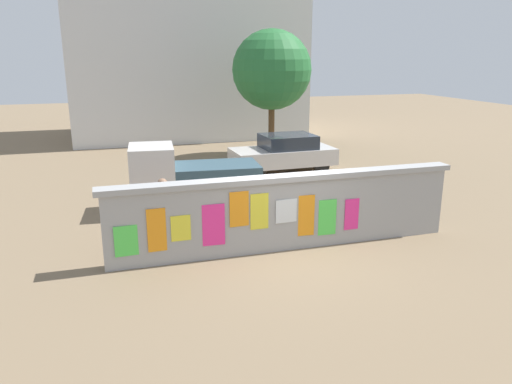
# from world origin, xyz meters

# --- Properties ---
(ground) EXTENTS (60.00, 60.00, 0.00)m
(ground) POSITION_xyz_m (0.00, 8.00, 0.00)
(ground) COLOR #7A664C
(poster_wall) EXTENTS (8.16, 0.42, 1.72)m
(poster_wall) POSITION_xyz_m (-0.01, -0.00, 0.88)
(poster_wall) COLOR #9C9C9C
(poster_wall) RESTS_ON ground
(auto_rickshaw_truck) EXTENTS (3.71, 1.80, 1.85)m
(auto_rickshaw_truck) POSITION_xyz_m (-1.60, 3.69, 0.90)
(auto_rickshaw_truck) COLOR black
(auto_rickshaw_truck) RESTS_ON ground
(car_parked) EXTENTS (3.85, 1.82, 1.40)m
(car_parked) POSITION_xyz_m (2.55, 7.13, 0.73)
(car_parked) COLOR black
(car_parked) RESTS_ON ground
(motorcycle) EXTENTS (1.90, 0.56, 0.87)m
(motorcycle) POSITION_xyz_m (3.21, 2.04, 0.46)
(motorcycle) COLOR black
(motorcycle) RESTS_ON ground
(person_walking) EXTENTS (0.48, 0.48, 1.62)m
(person_walking) POSITION_xyz_m (-2.63, 0.90, 0.99)
(person_walking) COLOR purple
(person_walking) RESTS_ON ground
(tree_roadside) EXTENTS (3.31, 3.31, 5.30)m
(tree_roadside) POSITION_xyz_m (3.07, 10.14, 3.63)
(tree_roadside) COLOR brown
(tree_roadside) RESTS_ON ground
(building_background) EXTENTS (12.02, 7.26, 8.65)m
(building_background) POSITION_xyz_m (0.60, 17.45, 4.34)
(building_background) COLOR silver
(building_background) RESTS_ON ground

